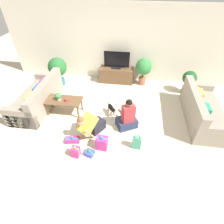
% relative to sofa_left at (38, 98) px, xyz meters
% --- Properties ---
extents(ground_plane, '(16.00, 16.00, 0.00)m').
position_rel_sofa_left_xyz_m(ground_plane, '(2.40, -0.47, -0.30)').
color(ground_plane, beige).
extents(wall_back, '(8.40, 0.06, 2.60)m').
position_rel_sofa_left_xyz_m(wall_back, '(2.40, 2.16, 1.00)').
color(wall_back, silver).
rests_on(wall_back, ground_plane).
extents(sofa_left, '(0.89, 2.04, 0.85)m').
position_rel_sofa_left_xyz_m(sofa_left, '(0.00, 0.00, 0.00)').
color(sofa_left, gray).
rests_on(sofa_left, ground_plane).
extents(sofa_right, '(0.89, 2.04, 0.85)m').
position_rel_sofa_left_xyz_m(sofa_right, '(4.80, 0.06, -0.00)').
color(sofa_right, gray).
rests_on(sofa_right, ground_plane).
extents(coffee_table, '(1.04, 0.51, 0.46)m').
position_rel_sofa_left_xyz_m(coffee_table, '(0.89, -0.19, 0.11)').
color(coffee_table, brown).
rests_on(coffee_table, ground_plane).
extents(tv_console, '(1.23, 0.47, 0.55)m').
position_rel_sofa_left_xyz_m(tv_console, '(2.18, 1.85, -0.03)').
color(tv_console, brown).
rests_on(tv_console, ground_plane).
extents(tv, '(0.90, 0.20, 0.61)m').
position_rel_sofa_left_xyz_m(tv, '(2.18, 1.85, 0.52)').
color(tv, black).
rests_on(tv, tv_console).
extents(potted_plant_corner_right, '(0.46, 0.46, 0.80)m').
position_rel_sofa_left_xyz_m(potted_plant_corner_right, '(4.66, 1.43, 0.19)').
color(potted_plant_corner_right, '#4C4C51').
rests_on(potted_plant_corner_right, ground_plane).
extents(potted_plant_corner_left, '(0.64, 0.64, 1.00)m').
position_rel_sofa_left_xyz_m(potted_plant_corner_left, '(0.14, 1.37, 0.33)').
color(potted_plant_corner_left, '#336B84').
rests_on(potted_plant_corner_left, ground_plane).
extents(potted_plant_back_right, '(0.57, 0.57, 0.97)m').
position_rel_sofa_left_xyz_m(potted_plant_back_right, '(3.15, 1.80, 0.33)').
color(potted_plant_back_right, '#A36042').
rests_on(potted_plant_back_right, ground_plane).
extents(person_kneeling, '(0.67, 0.81, 0.78)m').
position_rel_sofa_left_xyz_m(person_kneeling, '(1.87, -0.94, 0.03)').
color(person_kneeling, '#23232D').
rests_on(person_kneeling, ground_plane).
extents(person_sitting, '(0.65, 0.61, 0.93)m').
position_rel_sofa_left_xyz_m(person_sitting, '(2.76, -0.53, 0.02)').
color(person_sitting, '#283351').
rests_on(person_sitting, ground_plane).
extents(dog, '(0.31, 0.44, 0.32)m').
position_rel_sofa_left_xyz_m(dog, '(2.27, -0.08, -0.08)').
color(dog, black).
rests_on(dog, ground_plane).
extents(gift_box_a, '(0.20, 0.18, 0.32)m').
position_rel_sofa_left_xyz_m(gift_box_a, '(1.66, -1.66, -0.17)').
color(gift_box_a, '#CC3389').
rests_on(gift_box_a, ground_plane).
extents(gift_box_b, '(0.28, 0.24, 0.39)m').
position_rel_sofa_left_xyz_m(gift_box_b, '(2.22, -1.34, -0.14)').
color(gift_box_b, '#CC3389').
rests_on(gift_box_b, ground_plane).
extents(gift_box_c, '(0.24, 0.23, 0.17)m').
position_rel_sofa_left_xyz_m(gift_box_c, '(1.97, -1.59, -0.24)').
color(gift_box_c, '#3D51BC').
rests_on(gift_box_c, ground_plane).
extents(gift_box_d, '(0.38, 0.24, 0.15)m').
position_rel_sofa_left_xyz_m(gift_box_d, '(1.45, -1.26, -0.25)').
color(gift_box_d, '#CC3389').
rests_on(gift_box_d, ground_plane).
extents(gift_bag_a, '(0.22, 0.15, 0.37)m').
position_rel_sofa_left_xyz_m(gift_bag_a, '(3.05, -1.22, -0.13)').
color(gift_bag_a, '#4CA384').
rests_on(gift_bag_a, ground_plane).
extents(mug, '(0.12, 0.08, 0.09)m').
position_rel_sofa_left_xyz_m(mug, '(1.01, -0.23, 0.21)').
color(mug, '#B23D38').
rests_on(mug, coffee_table).
extents(tabletop_plant, '(0.17, 0.17, 0.22)m').
position_rel_sofa_left_xyz_m(tabletop_plant, '(0.77, -0.20, 0.28)').
color(tabletop_plant, beige).
rests_on(tabletop_plant, coffee_table).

